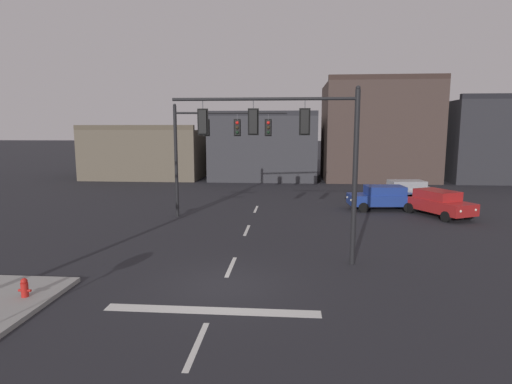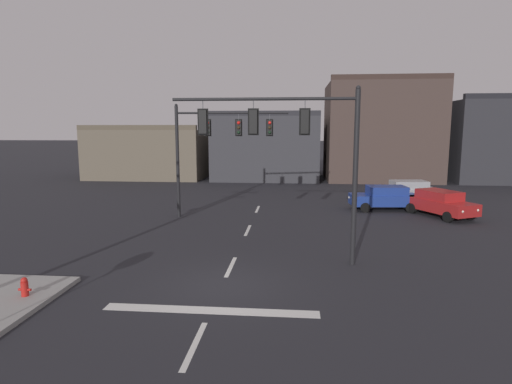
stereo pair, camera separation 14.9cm
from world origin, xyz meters
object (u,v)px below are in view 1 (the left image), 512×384
car_lot_nearside (383,197)px  car_lot_farside (438,202)px  signal_mast_far_side (211,139)px  car_lot_middle (405,191)px  signal_mast_near_side (296,141)px  fire_hydrant (25,291)px

car_lot_nearside → car_lot_farside: size_ratio=0.96×
signal_mast_far_side → car_lot_farside: (13.84, 1.24, -3.87)m
signal_mast_far_side → car_lot_middle: size_ratio=1.49×
signal_mast_near_side → car_lot_middle: size_ratio=1.56×
signal_mast_near_side → signal_mast_far_side: (-4.94, 8.67, -0.12)m
car_lot_farside → fire_hydrant: size_ratio=6.32×
signal_mast_far_side → fire_hydrant: 14.32m
signal_mast_far_side → car_lot_middle: signal_mast_far_side is taller
signal_mast_far_side → car_lot_nearside: signal_mast_far_side is taller
signal_mast_near_side → signal_mast_far_side: size_ratio=1.05×
car_lot_middle → car_lot_farside: (0.65, -5.05, 0.00)m
car_lot_nearside → car_lot_farside: 3.46m
fire_hydrant → car_lot_nearside: bearing=48.6°
car_lot_middle → signal_mast_far_side: bearing=-154.5°
car_lot_farside → fire_hydrant: car_lot_farside is taller
car_lot_middle → fire_hydrant: size_ratio=6.12×
signal_mast_near_side → fire_hydrant: 10.53m
car_lot_middle → fire_hydrant: (-16.62, -19.48, -0.53)m
signal_mast_far_side → car_lot_farside: size_ratio=1.44×
car_lot_nearside → signal_mast_near_side: bearing=-116.9°
fire_hydrant → signal_mast_far_side: bearing=75.4°
car_lot_nearside → fire_hydrant: (-14.35, -16.28, -0.53)m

